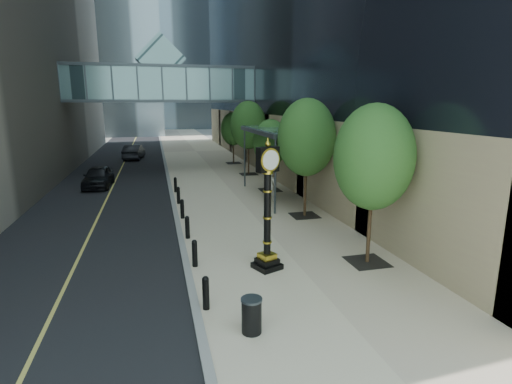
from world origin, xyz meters
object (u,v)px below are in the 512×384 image
pedestrian (270,186)px  car_near (98,177)px  trash_bin (252,316)px  car_far (134,152)px  street_clock (267,215)px

pedestrian → car_near: 12.87m
trash_bin → car_near: size_ratio=0.21×
trash_bin → car_far: size_ratio=0.19×
trash_bin → car_far: car_far is taller
street_clock → trash_bin: street_clock is taller
trash_bin → car_near: car_near is taller
car_far → pedestrian: bearing=120.2°
street_clock → trash_bin: (-1.51, -3.86, -1.54)m
street_clock → car_near: 18.66m
street_clock → car_far: bearing=78.4°
car_near → trash_bin: bearing=-69.9°
car_far → street_clock: bearing=108.5°
trash_bin → car_near: (-6.22, 20.80, 0.26)m
pedestrian → car_far: pedestrian is taller
trash_bin → car_near: bearing=106.6°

